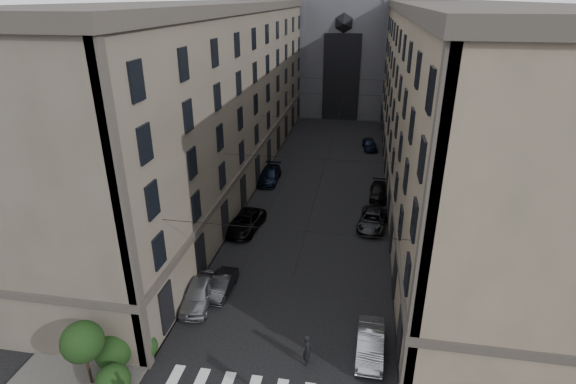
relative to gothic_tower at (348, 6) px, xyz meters
The scene contains 16 objects.
sidewalk_left 44.07m from the gothic_tower, 105.08° to the right, with size 7.00×80.00×0.15m, color #383533.
sidewalk_right 44.07m from the gothic_tower, 74.92° to the right, with size 7.00×80.00×0.15m, color #383533.
building_left 42.07m from the gothic_tower, 109.04° to the right, with size 13.60×60.60×18.85m.
building_right 42.07m from the gothic_tower, 70.96° to the right, with size 13.60×60.60×18.85m.
gothic_tower is the anchor object (origin of this frame).
shrub_cluster 72.29m from the gothic_tower, 97.11° to the right, with size 3.90×4.40×3.90m.
tram_wires 40.72m from the gothic_tower, 90.00° to the right, with size 14.00×60.00×0.43m.
car_left_near 65.31m from the gothic_tower, 95.64° to the right, with size 1.90×4.71×1.61m, color slate.
car_left_midnear 63.82m from the gothic_tower, 94.68° to the right, with size 1.35×3.87×1.28m, color black.
car_left_midfar 54.99m from the gothic_tower, 96.34° to the right, with size 2.49×5.39×1.50m, color black.
car_left_far 44.15m from the gothic_tower, 98.50° to the right, with size 2.18×5.36×1.56m, color black.
car_right_near 67.95m from the gothic_tower, 85.30° to the right, with size 1.53×4.38×1.44m, color gray.
car_right_midnear 52.58m from the gothic_tower, 83.64° to the right, with size 2.38×5.16×1.43m, color black.
car_right_midfar 46.36m from the gothic_tower, 81.73° to the right, with size 1.86×4.58×1.33m, color black.
car_right_far 31.90m from the gothic_tower, 78.99° to the right, with size 1.73×4.31×1.47m, color black.
pedestrian 69.06m from the gothic_tower, 88.41° to the right, with size 0.73×0.48×2.01m, color black.
Camera 1 is at (4.12, -11.62, 19.40)m, focal length 28.00 mm.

